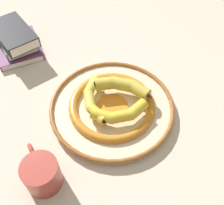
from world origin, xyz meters
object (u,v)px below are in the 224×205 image
Objects in this scene: banana_b at (119,114)px; banana_c at (124,86)px; decorative_bowl at (112,107)px; book_stack at (16,40)px; banana_a at (93,99)px; coffee_mug at (41,173)px.

banana_c is (0.03, -0.10, 0.00)m from banana_b.
banana_b is (-0.04, 0.04, 0.04)m from decorative_bowl.
banana_c is 0.45m from book_stack.
banana_c reaches higher than banana_b.
banana_c is 0.77× the size of book_stack.
banana_a is (0.05, 0.02, 0.03)m from decorative_bowl.
decorative_bowl is 0.07m from banana_a.
book_stack is at bearing -12.12° from decorative_bowl.
book_stack is (0.44, -0.10, 0.03)m from decorative_bowl.
banana_c is at bearing 105.00° from banana_a.
banana_c is at bearing -66.99° from coffee_mug.
coffee_mug is (-0.39, 0.38, 0.00)m from book_stack.
book_stack is (0.45, -0.03, -0.01)m from banana_c.
coffee_mug is (0.06, 0.34, -0.01)m from banana_c.
coffee_mug is (0.10, 0.24, -0.01)m from banana_b.
banana_c is 1.51× the size of coffee_mug.
book_stack is 1.95× the size of coffee_mug.
coffee_mug is (0.00, 0.26, -0.01)m from banana_a.
banana_a is at bearing -56.44° from coffee_mug.
decorative_bowl is at bearing 68.83° from banana_c.
decorative_bowl is 0.45m from book_stack.
coffee_mug is at bearing -37.59° from banana_a.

